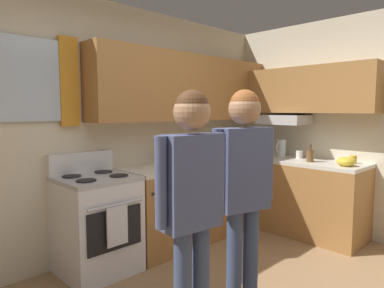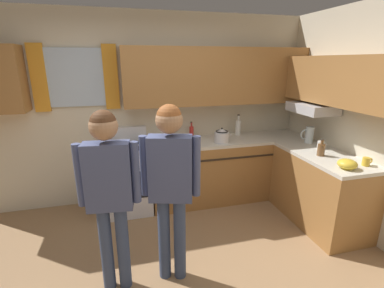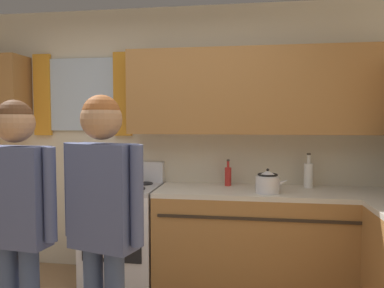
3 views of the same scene
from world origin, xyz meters
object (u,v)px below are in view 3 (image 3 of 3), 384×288
object	(u,v)px
stove_oven	(124,232)
stovetop_kettle	(268,182)
adult_in_plaid	(103,208)
bottle_milk_white	(308,174)
adult_left	(17,207)
bottle_sauce_red	(228,176)

from	to	relation	value
stove_oven	stovetop_kettle	distance (m)	1.42
stovetop_kettle	adult_in_plaid	distance (m)	1.57
bottle_milk_white	stovetop_kettle	size ratio (longest dim) A/B	1.14
stovetop_kettle	adult_in_plaid	xyz separation A→B (m)	(-0.94, -1.26, 0.04)
adult_in_plaid	adult_left	bearing A→B (deg)	179.96
stovetop_kettle	adult_left	bearing A→B (deg)	-139.01
stove_oven	bottle_sauce_red	bearing A→B (deg)	9.52
adult_left	adult_in_plaid	world-z (taller)	adult_in_plaid
stovetop_kettle	adult_left	world-z (taller)	adult_left
stove_oven	bottle_milk_white	world-z (taller)	bottle_milk_white
bottle_sauce_red	stovetop_kettle	xyz separation A→B (m)	(0.35, -0.30, 0.00)
stovetop_kettle	bottle_milk_white	bearing A→B (deg)	39.72
stove_oven	adult_in_plaid	xyz separation A→B (m)	(0.37, -1.40, 0.57)
stove_oven	adult_left	size ratio (longest dim) A/B	0.68
bottle_milk_white	adult_in_plaid	world-z (taller)	adult_in_plaid
bottle_milk_white	stovetop_kettle	distance (m)	0.49
stovetop_kettle	adult_in_plaid	size ratio (longest dim) A/B	0.17
stove_oven	stovetop_kettle	size ratio (longest dim) A/B	4.02
stove_oven	adult_left	distance (m)	1.51
bottle_milk_white	stovetop_kettle	xyz separation A→B (m)	(-0.38, -0.31, -0.02)
bottle_milk_white	adult_left	world-z (taller)	adult_left
bottle_milk_white	stove_oven	bearing A→B (deg)	-174.31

